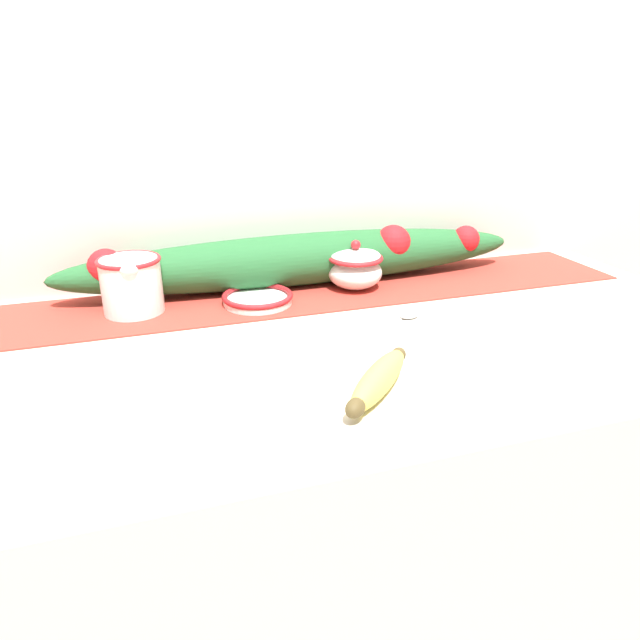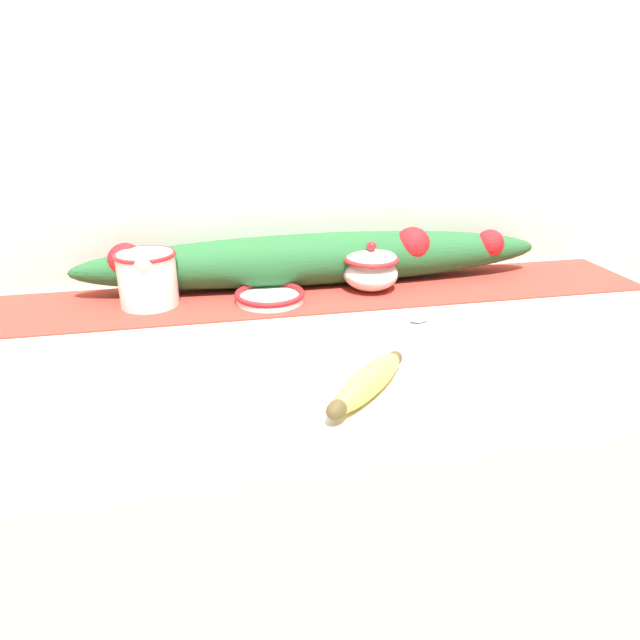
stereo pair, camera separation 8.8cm
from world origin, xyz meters
The scene contains 9 objects.
countertop centered at (0.00, 0.00, 0.47)m, with size 1.43×0.69×0.94m, color beige.
back_wall centered at (0.00, 0.36, 1.20)m, with size 2.23×0.04×2.40m, color silver.
table_runner centered at (0.00, 0.22, 0.94)m, with size 1.32×0.22×0.00m, color #B23328.
cream_pitcher centered at (-0.33, 0.22, 0.99)m, with size 0.11×0.13×0.10m.
sugar_bowl centered at (0.10, 0.22, 0.98)m, with size 0.11×0.11×0.10m.
small_dish centered at (-0.11, 0.19, 0.95)m, with size 0.13×0.13×0.02m.
banana centered at (-0.03, -0.18, 0.96)m, with size 0.15×0.16×0.04m.
spoon centered at (0.12, 0.04, 0.94)m, with size 0.16×0.05×0.01m.
poinsettia_garland centered at (0.00, 0.28, 0.99)m, with size 0.97×0.12×0.11m.
Camera 1 is at (-0.31, -0.80, 1.32)m, focal length 32.00 mm.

